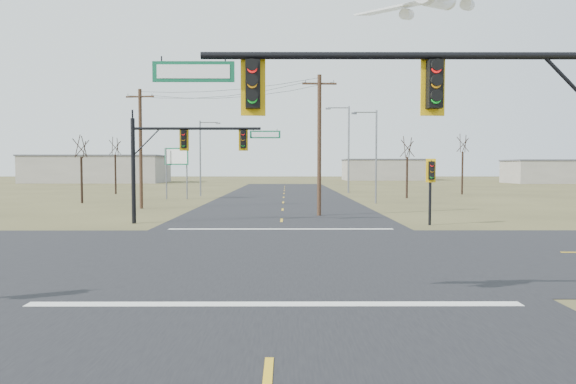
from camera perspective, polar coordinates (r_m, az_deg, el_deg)
The scene contains 21 objects.
ground at distance 20.07m, azimuth -1.03°, elevation -6.81°, with size 320.00×320.00×0.00m, color brown.
road_ew at distance 20.06m, azimuth -1.03°, elevation -6.78°, with size 160.00×14.00×0.02m, color black.
road_ns at distance 20.06m, azimuth -1.03°, elevation -6.78°, with size 14.00×160.00×0.02m, color black.
stop_bar_near at distance 12.73m, azimuth -1.54°, elevation -12.33°, with size 12.00×0.40×0.01m, color silver.
stop_bar_far at distance 27.48m, azimuth -0.80°, elevation -4.13°, with size 12.00×0.40×0.01m, color silver.
mast_arm_near at distance 11.92m, azimuth 16.13°, elevation 9.06°, with size 10.33×0.45×6.39m.
mast_arm_far at distance 30.90m, azimuth -11.07°, elevation 4.90°, with size 8.82×0.53×6.21m.
pedestal_signal_ne at distance 30.35m, azimuth 15.61°, elevation 1.76°, with size 0.61×0.52×3.84m.
utility_pole_near at distance 35.08m, azimuth 3.49°, elevation 5.46°, with size 2.34×0.28×9.58m.
utility_pole_far at distance 42.77m, azimuth -16.06°, elevation 4.85°, with size 2.32×0.47×9.53m.
highway_sign at distance 54.41m, azimuth -12.29°, elevation 3.24°, with size 2.67×1.11×5.32m.
streetlight_a at distance 47.66m, azimuth 9.55°, elevation 4.49°, with size 2.39×0.38×8.52m.
streetlight_b at distance 66.38m, azimuth 6.55°, elevation 5.28°, with size 3.10×0.41×11.09m.
streetlight_c at distance 59.49m, azimuth -9.55°, elevation 4.20°, with size 2.41×0.38×8.60m.
bare_tree_a at distance 51.02m, azimuth -22.02°, elevation 4.79°, with size 2.82×2.82×6.69m.
bare_tree_b at distance 66.58m, azimuth -18.67°, elevation 4.89°, with size 3.59×3.59×7.42m.
bare_tree_c at distance 56.19m, azimuth 13.12°, elevation 4.94°, with size 3.15×3.15×7.03m.
bare_tree_d at distance 65.72m, azimuth 18.85°, elevation 5.19°, with size 3.67×3.67×7.75m.
warehouse_left at distance 116.94m, azimuth -20.36°, elevation 2.35°, with size 28.00×14.00×5.50m, color #A29C90.
warehouse_mid at distance 132.11m, azimuth 10.60°, elevation 2.40°, with size 20.00×12.00×5.00m, color #A29C90.
warehouse_right at distance 118.21m, azimuth 27.40°, elevation 1.97°, with size 18.00×10.00×4.50m, color #A29C90.
Camera 1 is at (0.30, -19.78, 3.36)m, focal length 32.00 mm.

